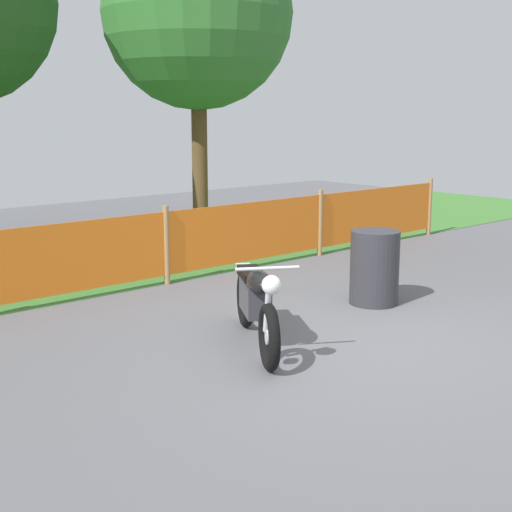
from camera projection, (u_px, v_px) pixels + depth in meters
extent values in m
cube|color=#5B5B60|center=(351.00, 342.00, 7.14)|extent=(24.00, 24.00, 0.02)
cube|color=#427A33|center=(71.00, 254.00, 11.49)|extent=(24.00, 5.43, 0.01)
cylinder|color=#997547|center=(166.00, 245.00, 9.39)|extent=(0.08, 0.08, 1.05)
cylinder|color=#997547|center=(320.00, 223.00, 11.29)|extent=(0.08, 0.08, 1.05)
cylinder|color=#997547|center=(429.00, 207.00, 13.19)|extent=(0.08, 0.08, 1.05)
cube|color=orange|center=(64.00, 259.00, 8.44)|extent=(2.85, 0.02, 0.85)
cube|color=orange|center=(250.00, 232.00, 10.34)|extent=(2.85, 0.02, 0.85)
cube|color=orange|center=(379.00, 213.00, 12.24)|extent=(2.85, 0.02, 0.85)
cylinder|color=brown|center=(200.00, 161.00, 12.85)|extent=(0.28, 0.28, 2.76)
sphere|color=#33702D|center=(197.00, 13.00, 12.35)|extent=(3.31, 3.31, 3.31)
torus|color=black|center=(269.00, 337.00, 6.29)|extent=(0.41, 0.57, 0.61)
cylinder|color=silver|center=(269.00, 337.00, 6.29)|extent=(0.12, 0.14, 0.13)
torus|color=black|center=(245.00, 299.00, 7.57)|extent=(0.41, 0.57, 0.61)
cylinder|color=silver|center=(245.00, 299.00, 7.57)|extent=(0.12, 0.14, 0.13)
cube|color=#38383D|center=(255.00, 298.00, 6.94)|extent=(0.49, 0.61, 0.30)
ellipsoid|color=black|center=(259.00, 282.00, 6.69)|extent=(0.45, 0.54, 0.21)
cube|color=black|center=(251.00, 274.00, 7.14)|extent=(0.46, 0.56, 0.10)
cube|color=silver|center=(245.00, 268.00, 7.51)|extent=(0.31, 0.37, 0.04)
cylinder|color=silver|center=(268.00, 305.00, 6.29)|extent=(0.16, 0.22, 0.54)
sphere|color=white|center=(271.00, 285.00, 6.10)|extent=(0.24, 0.24, 0.17)
cylinder|color=silver|center=(267.00, 268.00, 6.26)|extent=(0.50, 0.32, 0.03)
cylinder|color=silver|center=(263.00, 312.00, 7.29)|extent=(0.33, 0.48, 0.07)
cylinder|color=#2D2D33|center=(374.00, 267.00, 8.46)|extent=(0.58, 0.58, 0.88)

